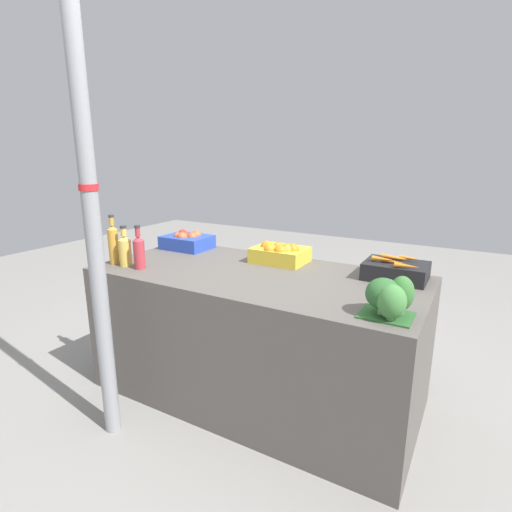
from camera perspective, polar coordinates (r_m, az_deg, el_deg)
ground_plane at (r=2.70m, az=0.00°, el=-18.88°), size 10.00×10.00×0.00m
market_table at (r=2.50m, az=0.00°, el=-11.19°), size 1.93×0.90×0.80m
support_pole at (r=2.08m, az=-22.48°, el=5.82°), size 0.09×0.09×2.41m
apple_crate at (r=2.98m, az=-9.75°, el=2.19°), size 0.33×0.26×0.13m
orange_crate at (r=2.55m, az=3.52°, el=0.43°), size 0.33×0.26×0.14m
carrot_crate at (r=2.35m, az=19.35°, el=-1.92°), size 0.33×0.26×0.13m
broccoli_pile at (r=1.80m, az=18.56°, el=-5.53°), size 0.22×0.20×0.18m
juice_bottle_amber at (r=2.66m, az=-19.70°, el=1.71°), size 0.06×0.06×0.31m
juice_bottle_golden at (r=2.60m, az=-18.21°, el=0.87°), size 0.08×0.08×0.25m
juice_bottle_ruby at (r=2.51m, az=-16.37°, el=0.68°), size 0.07×0.07×0.27m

